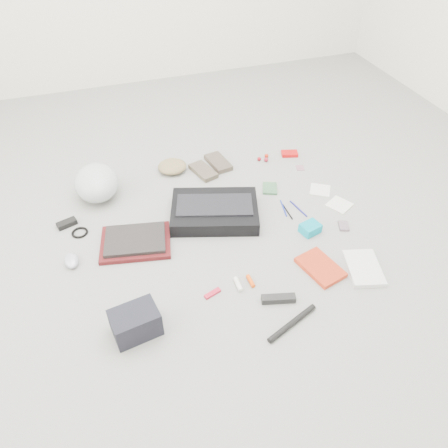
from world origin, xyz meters
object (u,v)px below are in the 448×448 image
object	(u,v)px
messenger_bag	(215,211)
book_red	(320,267)
bike_helmet	(97,183)
laptop	(135,239)
accordion_wallet	(310,228)
camera_bag	(135,323)

from	to	relation	value
messenger_bag	book_red	bearing A→B (deg)	-38.21
bike_helmet	book_red	distance (m)	1.31
laptop	accordion_wallet	world-z (taller)	accordion_wallet
messenger_bag	camera_bag	world-z (taller)	camera_bag
messenger_bag	bike_helmet	xyz separation A→B (m)	(-0.57, 0.39, 0.05)
bike_helmet	accordion_wallet	size ratio (longest dim) A/B	3.10
messenger_bag	accordion_wallet	xyz separation A→B (m)	(0.43, -0.28, -0.01)
camera_bag	accordion_wallet	distance (m)	1.02
camera_bag	book_red	xyz separation A→B (m)	(0.89, 0.07, -0.05)
laptop	camera_bag	bearing A→B (deg)	-88.08
bike_helmet	laptop	bearing A→B (deg)	-72.65
camera_bag	book_red	size ratio (longest dim) A/B	0.87
messenger_bag	book_red	distance (m)	0.64
messenger_bag	camera_bag	bearing A→B (deg)	-114.12
book_red	laptop	bearing A→B (deg)	136.27
messenger_bag	book_red	xyz separation A→B (m)	(0.36, -0.53, -0.03)
camera_bag	book_red	bearing A→B (deg)	-4.54
bike_helmet	accordion_wallet	xyz separation A→B (m)	(1.01, -0.67, -0.07)
messenger_bag	bike_helmet	bearing A→B (deg)	163.04
laptop	book_red	xyz separation A→B (m)	(0.81, -0.45, -0.02)
laptop	camera_bag	size ratio (longest dim) A/B	1.56
accordion_wallet	laptop	bearing A→B (deg)	151.60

